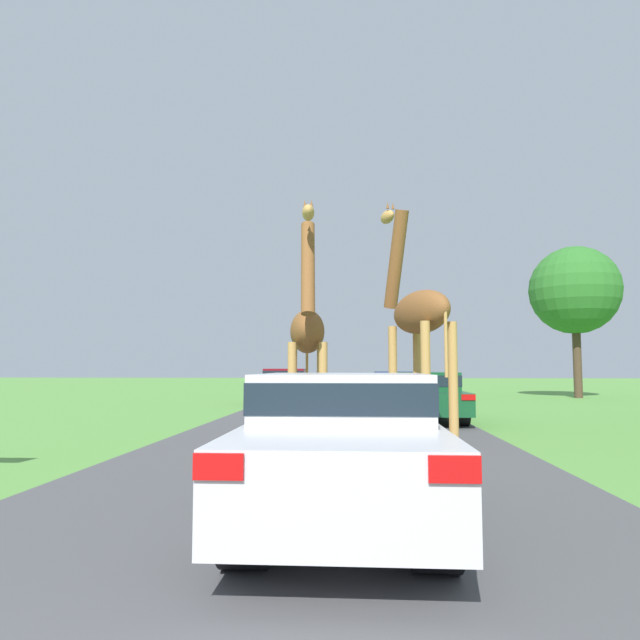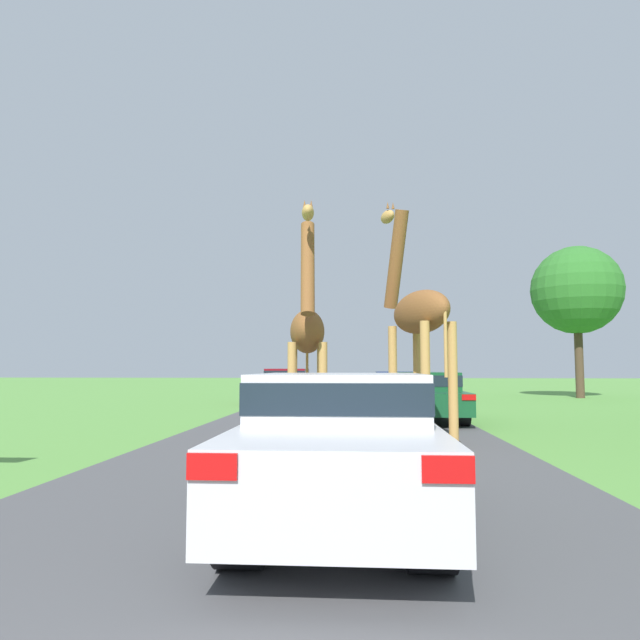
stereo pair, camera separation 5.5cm
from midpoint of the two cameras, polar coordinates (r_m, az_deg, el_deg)
road at (r=31.00m, az=2.94°, el=-7.51°), size 7.01×120.00×0.00m
giraffe_near_road at (r=12.45m, az=-1.15°, el=-1.38°), size 1.01×2.93×4.84m
giraffe_companion at (r=11.86m, az=9.79°, el=0.30°), size 1.47×2.87×5.29m
car_lead_maroon at (r=5.65m, az=2.30°, el=-12.06°), size 1.74×4.21×1.43m
car_queue_right at (r=16.40m, az=10.64°, el=-7.33°), size 1.86×4.53×1.35m
car_queue_left at (r=24.01m, az=-3.23°, el=-6.50°), size 1.83×4.42×1.44m
car_far_ahead at (r=26.93m, az=7.57°, el=-6.40°), size 1.94×4.51×1.30m
tree_centre_back at (r=31.01m, az=24.32°, el=2.70°), size 4.36×4.36×7.50m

